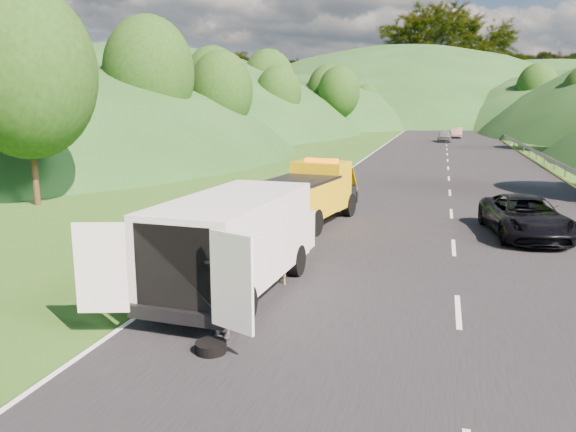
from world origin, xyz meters
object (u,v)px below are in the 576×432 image
(passing_suv, at_px, (523,237))
(child, at_px, (281,285))
(woman, at_px, (256,268))
(tow_truck, at_px, (311,193))
(worker, at_px, (222,339))
(suitcase, at_px, (202,244))
(white_van, at_px, (237,238))
(spare_tire, at_px, (211,353))

(passing_suv, bearing_deg, child, -140.41)
(woman, relative_size, child, 1.58)
(tow_truck, bearing_deg, worker, -77.03)
(child, distance_m, worker, 3.62)
(tow_truck, bearing_deg, child, -73.78)
(woman, height_order, suitcase, woman)
(woman, distance_m, passing_suv, 10.13)
(child, xyz_separation_m, worker, (-0.20, -3.62, 0.00))
(tow_truck, distance_m, worker, 11.51)
(woman, xyz_separation_m, passing_suv, (8.00, 6.22, 0.00))
(passing_suv, bearing_deg, worker, -130.42)
(white_van, distance_m, worker, 3.22)
(worker, xyz_separation_m, suitcase, (-3.05, 5.98, 0.32))
(worker, xyz_separation_m, spare_tire, (0.04, -0.66, 0.00))
(child, distance_m, suitcase, 4.03)
(child, bearing_deg, woman, 150.64)
(white_van, xyz_separation_m, woman, (-0.21, 2.12, -1.40))
(suitcase, height_order, spare_tire, suitcase)
(suitcase, bearing_deg, passing_suv, 27.04)
(tow_truck, xyz_separation_m, woman, (-0.14, -6.49, -1.21))
(tow_truck, relative_size, white_van, 0.85)
(tow_truck, height_order, worker, tow_truck)
(tow_truck, xyz_separation_m, passing_suv, (7.86, -0.27, -1.21))
(child, distance_m, passing_suv, 10.21)
(spare_tire, bearing_deg, child, 87.88)
(child, relative_size, worker, 0.58)
(tow_truck, xyz_separation_m, child, (0.98, -7.80, -1.21))
(worker, bearing_deg, suitcase, 104.72)
(suitcase, distance_m, spare_tire, 7.33)
(white_van, distance_m, passing_suv, 11.50)
(woman, bearing_deg, passing_suv, -82.97)
(tow_truck, relative_size, worker, 3.19)
(white_van, relative_size, passing_suv, 1.38)
(child, distance_m, spare_tire, 4.28)
(tow_truck, height_order, suitcase, tow_truck)
(white_van, relative_size, woman, 4.11)
(white_van, height_order, woman, white_van)
(child, height_order, passing_suv, passing_suv)
(worker, relative_size, passing_suv, 0.37)
(worker, height_order, spare_tire, worker)
(tow_truck, height_order, spare_tire, tow_truck)
(passing_suv, bearing_deg, spare_tire, -128.80)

